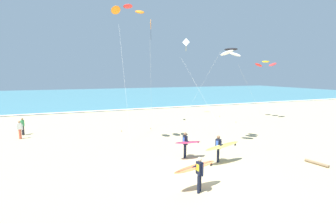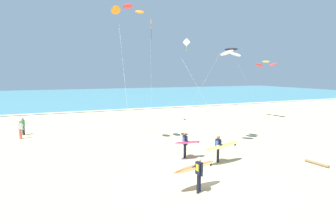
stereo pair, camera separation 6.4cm
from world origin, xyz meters
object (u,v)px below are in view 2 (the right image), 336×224
at_px(bystander_white_top, 20,130).
at_px(driftwood_log, 317,163).
at_px(surfer_lead, 197,170).
at_px(surfer_trailing, 220,146).
at_px(kite_arc_charcoal_near, 231,52).
at_px(kite_diamond_ivory_mid, 188,46).
at_px(kite_arc_golden_far, 266,64).
at_px(surfer_third, 186,143).
at_px(kite_arc_scarlet_high, 128,10).
at_px(bystander_green_top, 23,126).
at_px(kite_diamond_amber_low, 151,30).

relative_size(bystander_white_top, driftwood_log, 1.09).
relative_size(surfer_lead, surfer_trailing, 0.91).
bearing_deg(surfer_lead, kite_arc_charcoal_near, 46.41).
relative_size(kite_diamond_ivory_mid, kite_arc_golden_far, 1.43).
height_order(surfer_third, kite_diamond_ivory_mid, kite_diamond_ivory_mid).
bearing_deg(kite_arc_golden_far, kite_arc_scarlet_high, -162.47).
bearing_deg(kite_arc_scarlet_high, surfer_third, -61.74).
bearing_deg(surfer_trailing, kite_arc_charcoal_near, 49.72).
distance_m(kite_arc_scarlet_high, bystander_green_top, 14.21).
xyz_separation_m(kite_arc_charcoal_near, kite_diamond_ivory_mid, (3.38, 14.37, 1.97)).
bearing_deg(surfer_trailing, kite_diamond_ivory_mid, 70.03).
relative_size(surfer_third, bystander_white_top, 1.23).
bearing_deg(surfer_third, surfer_trailing, -45.27).
bearing_deg(surfer_trailing, surfer_lead, -137.33).
bearing_deg(kite_diamond_amber_low, driftwood_log, -71.05).
bearing_deg(surfer_trailing, bystander_green_top, 133.51).
relative_size(surfer_trailing, surfer_third, 1.35).
distance_m(kite_arc_scarlet_high, kite_diamond_amber_low, 7.96).
bearing_deg(surfer_trailing, surfer_third, 134.73).
xyz_separation_m(kite_arc_scarlet_high, kite_diamond_amber_low, (4.04, 6.86, -0.17)).
relative_size(surfer_lead, driftwood_log, 1.64).
bearing_deg(bystander_green_top, bystander_white_top, -91.65).
bearing_deg(kite_arc_golden_far, bystander_white_top, -178.80).
height_order(surfer_third, bystander_green_top, surfer_third).
relative_size(kite_arc_charcoal_near, kite_diamond_amber_low, 0.67).
bearing_deg(bystander_white_top, driftwood_log, -38.45).
height_order(kite_diamond_amber_low, driftwood_log, kite_diamond_amber_low).
bearing_deg(bystander_white_top, kite_arc_charcoal_near, -26.41).
xyz_separation_m(kite_diamond_ivory_mid, kite_arc_scarlet_high, (-10.73, -11.81, 1.05)).
relative_size(kite_diamond_ivory_mid, bystander_green_top, 6.38).
xyz_separation_m(surfer_lead, bystander_green_top, (-9.19, 16.07, -0.24)).
height_order(bystander_white_top, driftwood_log, bystander_white_top).
bearing_deg(kite_diamond_amber_low, kite_arc_charcoal_near, -70.63).
bearing_deg(surfer_lead, bystander_white_top, 122.37).
height_order(kite_arc_charcoal_near, kite_arc_scarlet_high, kite_arc_scarlet_high).
height_order(surfer_third, kite_arc_charcoal_near, kite_arc_charcoal_near).
xyz_separation_m(surfer_lead, driftwood_log, (8.55, 0.45, -0.96)).
bearing_deg(kite_diamond_amber_low, kite_arc_scarlet_high, -120.50).
distance_m(surfer_lead, surfer_third, 4.87).
bearing_deg(kite_arc_golden_far, surfer_lead, -139.06).
bearing_deg(kite_arc_golden_far, kite_diamond_ivory_mid, 141.62).
height_order(surfer_third, kite_arc_golden_far, kite_arc_golden_far).
bearing_deg(kite_diamond_amber_low, kite_arc_golden_far, -4.27).
height_order(kite_arc_scarlet_high, bystander_white_top, kite_arc_scarlet_high).
bearing_deg(bystander_white_top, surfer_third, -42.53).
height_order(surfer_lead, bystander_white_top, surfer_lead).
height_order(surfer_third, driftwood_log, surfer_third).
relative_size(kite_arc_charcoal_near, kite_diamond_ivory_mid, 0.74).
bearing_deg(kite_arc_charcoal_near, bystander_green_top, 149.28).
bearing_deg(bystander_green_top, surfer_trailing, -46.49).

